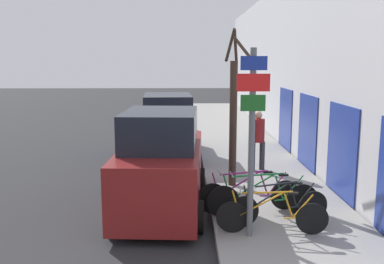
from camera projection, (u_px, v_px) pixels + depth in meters
ground_plane at (173, 161)px, 14.87m from camera, size 80.00×80.00×0.00m
sidewalk_curb at (238, 143)px, 17.66m from camera, size 3.20×32.00×0.15m
building_facade at (283, 66)px, 17.10m from camera, size 0.23×32.00×6.50m
signpost at (252, 136)px, 7.83m from camera, size 0.59×0.14×3.53m
bicycle_0 at (272, 215)px, 8.20m from camera, size 2.14×0.44×0.86m
bicycle_1 at (279, 206)px, 8.69m from camera, size 2.12×0.58×0.88m
bicycle_2 at (263, 198)px, 9.09m from camera, size 2.40×0.44×0.96m
bicycle_3 at (249, 194)px, 9.41m from camera, size 2.31×0.46×0.93m
parked_car_0 at (162, 165)px, 9.81m from camera, size 2.14×4.35×2.35m
parked_car_1 at (168, 130)px, 14.98m from camera, size 2.18×4.54×2.30m
pedestrian_near at (258, 136)px, 12.90m from camera, size 0.47×0.40×1.81m
street_tree at (233, 114)px, 11.21m from camera, size 0.63×1.58×4.12m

